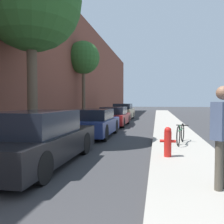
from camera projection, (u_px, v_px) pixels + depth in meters
ground_plane at (127, 125)px, 16.34m from camera, size 120.00×120.00×0.00m
sidewalk_left at (86, 124)px, 16.88m from camera, size 2.00×52.00×0.12m
sidewalk_right at (170, 125)px, 15.79m from camera, size 2.00×52.00×0.12m
building_facade_left at (68, 65)px, 16.95m from camera, size 0.70×52.00×8.55m
parked_car_black at (40, 139)px, 6.10m from camera, size 1.71×4.48×1.40m
parked_car_navy at (94, 123)px, 11.07m from camera, size 1.78×4.00×1.29m
parked_car_red at (114, 117)px, 16.08m from camera, size 1.73×4.16×1.27m
parked_car_champagne at (123, 112)px, 21.87m from camera, size 1.73×4.21×1.46m
street_tree_near at (31, 1)px, 8.72m from camera, size 3.75×3.75×7.15m
street_tree_far at (83, 58)px, 17.46m from camera, size 2.41×2.41×5.99m
fire_hydrant at (168, 141)px, 6.50m from camera, size 0.43×0.20×0.82m
pedestrian at (223, 130)px, 4.05m from camera, size 0.44×0.45×1.79m
bicycle at (181, 134)px, 8.57m from camera, size 0.54×1.66×0.69m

